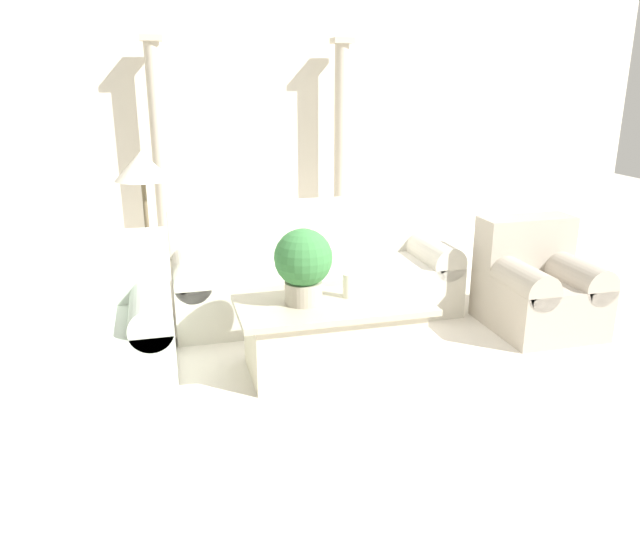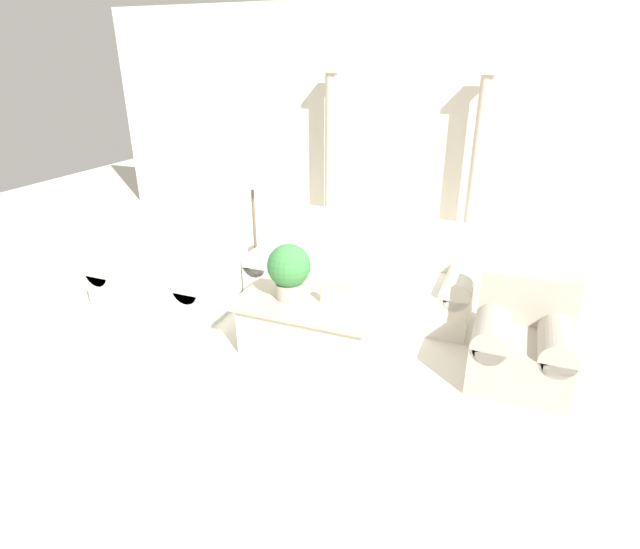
{
  "view_description": "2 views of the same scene",
  "coord_description": "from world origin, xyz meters",
  "views": [
    {
      "loc": [
        -1.17,
        -4.27,
        1.95
      ],
      "look_at": [
        -0.11,
        -0.25,
        0.61
      ],
      "focal_mm": 35.0,
      "sensor_mm": 36.0,
      "label": 1
    },
    {
      "loc": [
        1.47,
        -4.1,
        2.49
      ],
      "look_at": [
        -0.07,
        -0.21,
        0.65
      ],
      "focal_mm": 28.0,
      "sensor_mm": 36.0,
      "label": 2
    }
  ],
  "objects": [
    {
      "name": "pillar_candle",
      "position": [
        0.05,
        -0.42,
        0.57
      ],
      "size": [
        0.08,
        0.08,
        0.17
      ],
      "color": "silver",
      "rests_on": "coffee_table"
    },
    {
      "name": "coffee_table",
      "position": [
        -0.08,
        -0.49,
        0.25
      ],
      "size": [
        1.3,
        0.65,
        0.49
      ],
      "color": "beige",
      "rests_on": "ground_plane"
    },
    {
      "name": "column_right",
      "position": [
        0.95,
        2.81,
        1.2
      ],
      "size": [
        0.23,
        0.23,
        2.34
      ],
      "color": "beige",
      "rests_on": "ground_plane"
    },
    {
      "name": "loveseat",
      "position": [
        -1.81,
        -0.1,
        0.36
      ],
      "size": [
        1.35,
        0.98,
        0.89
      ],
      "color": "silver",
      "rests_on": "ground_plane"
    },
    {
      "name": "potted_plant",
      "position": [
        -0.27,
        -0.45,
        0.77
      ],
      "size": [
        0.39,
        0.39,
        0.51
      ],
      "color": "#B2A893",
      "rests_on": "coffee_table"
    },
    {
      "name": "ground_plane",
      "position": [
        0.0,
        0.0,
        0.0
      ],
      "size": [
        16.0,
        16.0,
        0.0
      ],
      "primitive_type": "plane",
      "color": "silver"
    },
    {
      "name": "armchair",
      "position": [
        1.71,
        -0.15,
        0.36
      ],
      "size": [
        0.77,
        0.84,
        0.85
      ],
      "color": "#ADA393",
      "rests_on": "ground_plane"
    },
    {
      "name": "column_left",
      "position": [
        -1.11,
        2.81,
        1.2
      ],
      "size": [
        0.23,
        0.23,
        2.34
      ],
      "color": "beige",
      "rests_on": "ground_plane"
    },
    {
      "name": "floor_lamp",
      "position": [
        -1.27,
        0.73,
        1.2
      ],
      "size": [
        0.43,
        0.43,
        1.39
      ],
      "color": "brown",
      "rests_on": "ground_plane"
    },
    {
      "name": "wall_back",
      "position": [
        0.0,
        3.11,
        1.6
      ],
      "size": [
        10.0,
        0.06,
        3.2
      ],
      "color": "silver",
      "rests_on": "ground_plane"
    },
    {
      "name": "sofa_long",
      "position": [
        0.07,
        0.7,
        0.35
      ],
      "size": [
        2.35,
        0.98,
        0.89
      ],
      "color": "beige",
      "rests_on": "ground_plane"
    }
  ]
}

